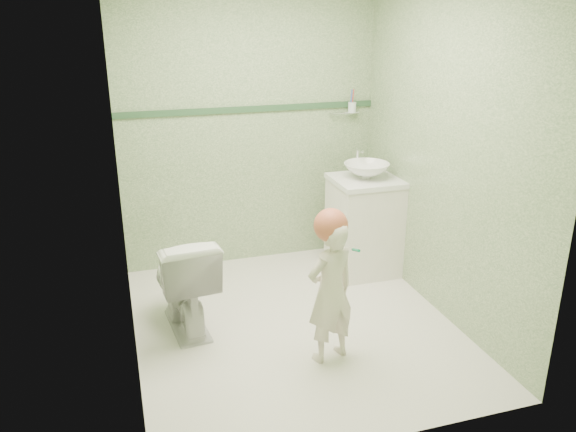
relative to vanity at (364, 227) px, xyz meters
name	(u,v)px	position (x,y,z in m)	size (l,w,h in m)	color
ground	(294,325)	(-0.84, -0.70, -0.40)	(2.50, 2.50, 0.00)	white
room_shell	(295,163)	(-0.84, -0.70, 0.80)	(2.50, 2.54, 2.40)	gray
trim_stripe	(249,109)	(-0.84, 0.54, 0.95)	(2.20, 0.02, 0.05)	#2E5233
vanity	(364,227)	(0.00, 0.00, 0.00)	(0.52, 0.50, 0.80)	white
counter	(366,180)	(0.00, 0.00, 0.41)	(0.54, 0.52, 0.04)	white
basin	(367,171)	(0.00, 0.00, 0.49)	(0.37, 0.37, 0.13)	white
faucet	(358,156)	(0.00, 0.19, 0.57)	(0.03, 0.13, 0.18)	silver
cup_holder	(351,108)	(0.05, 0.48, 0.93)	(0.26, 0.07, 0.21)	silver
toilet	(184,281)	(-1.58, -0.49, -0.04)	(0.40, 0.70, 0.72)	white
toddler	(331,292)	(-0.75, -1.15, 0.07)	(0.34, 0.23, 0.94)	silver
hair_cap	(331,225)	(-0.75, -1.12, 0.51)	(0.21, 0.21, 0.21)	#BE5B3F
teal_toothbrush	(354,249)	(-0.64, -1.25, 0.39)	(0.10, 0.14, 0.08)	#09855C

